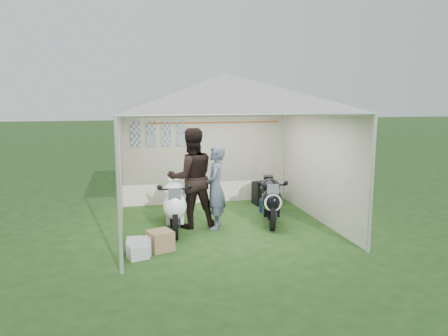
{
  "coord_description": "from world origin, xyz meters",
  "views": [
    {
      "loc": [
        -1.87,
        -8.24,
        2.57
      ],
      "look_at": [
        0.07,
        0.35,
        1.12
      ],
      "focal_mm": 35.0,
      "sensor_mm": 36.0,
      "label": 1
    }
  ],
  "objects_px": {
    "canopy_tent": "(224,96)",
    "equipment_box": "(265,193)",
    "motorcycle_white": "(175,204)",
    "crate_1": "(160,240)",
    "crate_2": "(138,252)",
    "crate_0": "(139,246)",
    "person_blue_jacket": "(216,188)",
    "person_dark_jacket": "(191,178)",
    "paddock_stand": "(268,205)",
    "motorcycle_black": "(271,198)"
  },
  "relations": [
    {
      "from": "canopy_tent",
      "to": "equipment_box",
      "type": "bearing_deg",
      "value": 48.2
    },
    {
      "from": "motorcycle_white",
      "to": "crate_1",
      "type": "distance_m",
      "value": 1.19
    },
    {
      "from": "crate_2",
      "to": "crate_0",
      "type": "bearing_deg",
      "value": 81.88
    },
    {
      "from": "person_blue_jacket",
      "to": "equipment_box",
      "type": "distance_m",
      "value": 2.34
    },
    {
      "from": "crate_1",
      "to": "person_dark_jacket",
      "type": "bearing_deg",
      "value": 59.67
    },
    {
      "from": "canopy_tent",
      "to": "crate_1",
      "type": "bearing_deg",
      "value": -139.67
    },
    {
      "from": "paddock_stand",
      "to": "person_blue_jacket",
      "type": "bearing_deg",
      "value": -145.2
    },
    {
      "from": "crate_0",
      "to": "person_dark_jacket",
      "type": "bearing_deg",
      "value": 51.35
    },
    {
      "from": "equipment_box",
      "to": "crate_2",
      "type": "bearing_deg",
      "value": -136.14
    },
    {
      "from": "person_dark_jacket",
      "to": "crate_1",
      "type": "distance_m",
      "value": 1.65
    },
    {
      "from": "motorcycle_white",
      "to": "motorcycle_black",
      "type": "distance_m",
      "value": 1.98
    },
    {
      "from": "motorcycle_white",
      "to": "equipment_box",
      "type": "height_order",
      "value": "motorcycle_white"
    },
    {
      "from": "motorcycle_black",
      "to": "paddock_stand",
      "type": "bearing_deg",
      "value": 90.0
    },
    {
      "from": "canopy_tent",
      "to": "crate_2",
      "type": "height_order",
      "value": "canopy_tent"
    },
    {
      "from": "motorcycle_white",
      "to": "paddock_stand",
      "type": "bearing_deg",
      "value": 27.81
    },
    {
      "from": "canopy_tent",
      "to": "paddock_stand",
      "type": "xyz_separation_m",
      "value": [
        1.19,
        0.81,
        -2.44
      ]
    },
    {
      "from": "motorcycle_black",
      "to": "person_dark_jacket",
      "type": "relative_size",
      "value": 0.93
    },
    {
      "from": "motorcycle_black",
      "to": "crate_0",
      "type": "height_order",
      "value": "motorcycle_black"
    },
    {
      "from": "motorcycle_black",
      "to": "crate_2",
      "type": "relative_size",
      "value": 5.98
    },
    {
      "from": "equipment_box",
      "to": "crate_1",
      "type": "bearing_deg",
      "value": -135.5
    },
    {
      "from": "person_dark_jacket",
      "to": "equipment_box",
      "type": "bearing_deg",
      "value": -150.74
    },
    {
      "from": "crate_0",
      "to": "motorcycle_white",
      "type": "bearing_deg",
      "value": 58.68
    },
    {
      "from": "canopy_tent",
      "to": "motorcycle_white",
      "type": "relative_size",
      "value": 2.95
    },
    {
      "from": "canopy_tent",
      "to": "motorcycle_white",
      "type": "bearing_deg",
      "value": -175.14
    },
    {
      "from": "motorcycle_black",
      "to": "equipment_box",
      "type": "bearing_deg",
      "value": 90.91
    },
    {
      "from": "motorcycle_black",
      "to": "canopy_tent",
      "type": "bearing_deg",
      "value": -165.36
    },
    {
      "from": "person_dark_jacket",
      "to": "crate_1",
      "type": "xyz_separation_m",
      "value": [
        -0.72,
        -1.24,
        -0.82
      ]
    },
    {
      "from": "motorcycle_black",
      "to": "person_blue_jacket",
      "type": "bearing_deg",
      "value": -157.85
    },
    {
      "from": "crate_0",
      "to": "crate_1",
      "type": "distance_m",
      "value": 0.38
    },
    {
      "from": "motorcycle_black",
      "to": "equipment_box",
      "type": "distance_m",
      "value": 1.57
    },
    {
      "from": "motorcycle_black",
      "to": "person_dark_jacket",
      "type": "distance_m",
      "value": 1.68
    },
    {
      "from": "canopy_tent",
      "to": "person_dark_jacket",
      "type": "distance_m",
      "value": 1.72
    },
    {
      "from": "equipment_box",
      "to": "crate_1",
      "type": "relative_size",
      "value": 1.43
    },
    {
      "from": "person_dark_jacket",
      "to": "crate_1",
      "type": "relative_size",
      "value": 5.26
    },
    {
      "from": "canopy_tent",
      "to": "equipment_box",
      "type": "height_order",
      "value": "canopy_tent"
    },
    {
      "from": "person_dark_jacket",
      "to": "motorcycle_black",
      "type": "bearing_deg",
      "value": 170.72
    },
    {
      "from": "person_dark_jacket",
      "to": "crate_1",
      "type": "height_order",
      "value": "person_dark_jacket"
    },
    {
      "from": "motorcycle_black",
      "to": "crate_2",
      "type": "height_order",
      "value": "motorcycle_black"
    },
    {
      "from": "crate_2",
      "to": "person_blue_jacket",
      "type": "bearing_deg",
      "value": 40.42
    },
    {
      "from": "canopy_tent",
      "to": "motorcycle_black",
      "type": "xyz_separation_m",
      "value": [
        0.97,
        -0.0,
        -2.07
      ]
    },
    {
      "from": "person_blue_jacket",
      "to": "motorcycle_black",
      "type": "bearing_deg",
      "value": 115.03
    },
    {
      "from": "crate_0",
      "to": "crate_1",
      "type": "bearing_deg",
      "value": 17.57
    },
    {
      "from": "canopy_tent",
      "to": "motorcycle_white",
      "type": "height_order",
      "value": "canopy_tent"
    },
    {
      "from": "paddock_stand",
      "to": "motorcycle_white",
      "type": "bearing_deg",
      "value": -157.66
    },
    {
      "from": "canopy_tent",
      "to": "paddock_stand",
      "type": "relative_size",
      "value": 15.22
    },
    {
      "from": "crate_0",
      "to": "crate_2",
      "type": "xyz_separation_m",
      "value": [
        -0.03,
        -0.2,
        -0.02
      ]
    },
    {
      "from": "crate_1",
      "to": "motorcycle_black",
      "type": "bearing_deg",
      "value": 26.32
    },
    {
      "from": "motorcycle_white",
      "to": "crate_0",
      "type": "xyz_separation_m",
      "value": [
        -0.72,
        -1.19,
        -0.39
      ]
    },
    {
      "from": "crate_1",
      "to": "crate_2",
      "type": "xyz_separation_m",
      "value": [
        -0.38,
        -0.31,
        -0.06
      ]
    },
    {
      "from": "canopy_tent",
      "to": "crate_2",
      "type": "bearing_deg",
      "value": -139.97
    }
  ]
}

